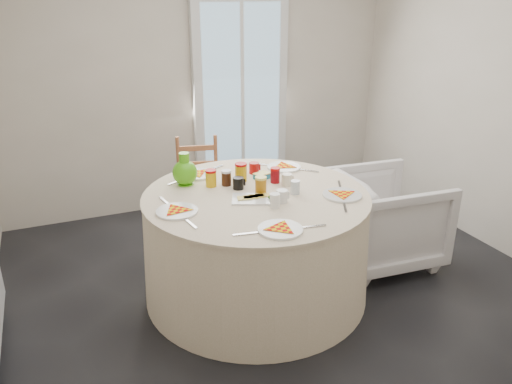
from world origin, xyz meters
name	(u,v)px	position (x,y,z in m)	size (l,w,h in m)	color
floor	(288,296)	(0.00, 0.00, 0.00)	(4.00, 4.00, 0.00)	black
wall_back	(201,78)	(0.00, 2.00, 1.30)	(4.00, 0.02, 2.60)	#BCB5A3
glass_door	(241,101)	(0.40, 1.95, 1.05)	(1.00, 0.08, 2.10)	silver
table	(256,246)	(-0.19, 0.16, 0.38)	(1.63, 1.63, 0.82)	beige
wooden_chair	(199,185)	(-0.28, 1.27, 0.47)	(0.40, 0.38, 0.89)	#9C6034
armchair	(383,217)	(0.94, 0.19, 0.39)	(0.81, 0.76, 0.83)	silver
place_settings	(256,196)	(-0.19, 0.16, 0.77)	(1.45, 1.45, 0.03)	white
jar_cluster	(242,180)	(-0.21, 0.37, 0.82)	(0.52, 0.26, 0.15)	maroon
butter_tub	(262,179)	(-0.03, 0.42, 0.79)	(0.11, 0.08, 0.05)	teal
green_pitcher	(185,174)	(-0.59, 0.53, 0.87)	(0.18, 0.18, 0.23)	#4AAF13
cheese_platter	(255,202)	(-0.24, 0.07, 0.77)	(0.31, 0.20, 0.04)	white
mugs_glasses	(268,188)	(-0.09, 0.18, 0.81)	(0.58, 0.58, 0.11)	#ABABAB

